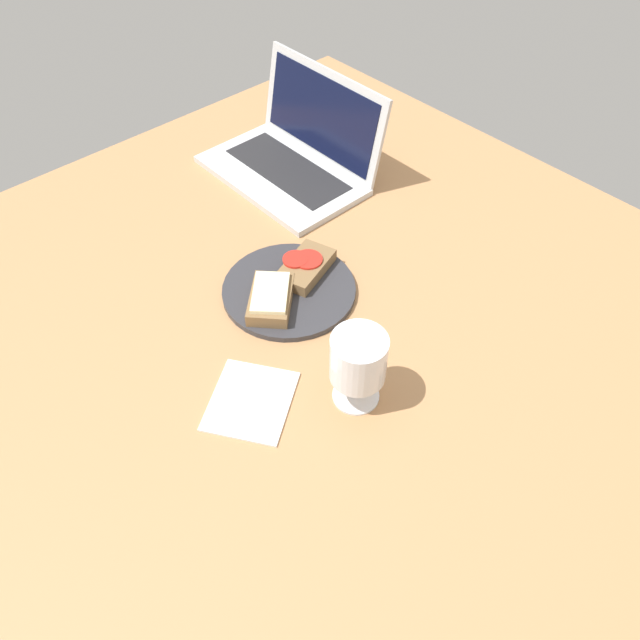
{
  "coord_description": "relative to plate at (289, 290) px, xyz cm",
  "views": [
    {
      "loc": [
        55.03,
        -46.96,
        81.79
      ],
      "look_at": [
        5.46,
        -1.77,
        8.0
      ],
      "focal_mm": 35.0,
      "sensor_mm": 36.0,
      "label": 1
    }
  ],
  "objects": [
    {
      "name": "plate",
      "position": [
        0.0,
        0.0,
        0.0
      ],
      "size": [
        23.72,
        23.72,
        1.13
      ],
      "primitive_type": "cylinder",
      "color": "#333338",
      "rests_on": "wooden_table"
    },
    {
      "name": "sandwich_with_cheese",
      "position": [
        1.01,
        -4.88,
        2.07
      ],
      "size": [
        12.72,
        12.96,
        3.2
      ],
      "color": "brown",
      "rests_on": "plate"
    },
    {
      "name": "napkin",
      "position": [
        14.06,
        -19.66,
        -0.36
      ],
      "size": [
        17.66,
        18.08,
        0.4
      ],
      "primitive_type": "cube",
      "rotation": [
        0.0,
        0.0,
        0.6
      ],
      "color": "white",
      "rests_on": "wooden_table"
    },
    {
      "name": "wooden_table",
      "position": [
        6.6,
        -1.78,
        -2.06
      ],
      "size": [
        140.0,
        140.0,
        3.0
      ],
      "primitive_type": "cube",
      "color": "#B27F51",
      "rests_on": "ground"
    },
    {
      "name": "wine_glass",
      "position": [
        24.11,
        -7.1,
        8.1
      ],
      "size": [
        8.35,
        8.35,
        13.2
      ],
      "color": "white",
      "rests_on": "wooden_table"
    },
    {
      "name": "laptop",
      "position": [
        -27.63,
        25.61,
        3.73
      ],
      "size": [
        35.43,
        24.59,
        19.8
      ],
      "color": "silver",
      "rests_on": "wooden_table"
    },
    {
      "name": "sandwich_with_tomato",
      "position": [
        -1.1,
        4.87,
        1.85
      ],
      "size": [
        9.78,
        12.97,
        2.73
      ],
      "color": "brown",
      "rests_on": "plate"
    }
  ]
}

